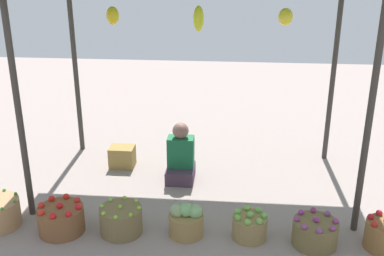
{
  "coord_description": "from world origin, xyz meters",
  "views": [
    {
      "loc": [
        0.45,
        -5.46,
        2.86
      ],
      "look_at": [
        0.0,
        -0.5,
        0.95
      ],
      "focal_mm": 44.01,
      "sensor_mm": 36.0,
      "label": 1
    }
  ],
  "objects_px": {
    "basket_red_tomatoes": "(61,219)",
    "basket_green_apples": "(250,226)",
    "basket_cabbages": "(186,221)",
    "basket_purple_onions": "(315,232)",
    "wooden_crate_near_vendor": "(122,157)",
    "vendor_person": "(181,158)",
    "basket_limes": "(121,220)"
  },
  "relations": [
    {
      "from": "basket_purple_onions",
      "to": "wooden_crate_near_vendor",
      "type": "distance_m",
      "value": 2.9
    },
    {
      "from": "basket_red_tomatoes",
      "to": "basket_limes",
      "type": "relative_size",
      "value": 1.08
    },
    {
      "from": "vendor_person",
      "to": "basket_red_tomatoes",
      "type": "xyz_separation_m",
      "value": [
        -1.14,
        -1.34,
        -0.15
      ]
    },
    {
      "from": "basket_green_apples",
      "to": "wooden_crate_near_vendor",
      "type": "relative_size",
      "value": 1.08
    },
    {
      "from": "wooden_crate_near_vendor",
      "to": "basket_cabbages",
      "type": "bearing_deg",
      "value": -56.3
    },
    {
      "from": "basket_green_apples",
      "to": "wooden_crate_near_vendor",
      "type": "height_order",
      "value": "basket_green_apples"
    },
    {
      "from": "basket_red_tomatoes",
      "to": "basket_green_apples",
      "type": "relative_size",
      "value": 1.34
    },
    {
      "from": "basket_cabbages",
      "to": "basket_purple_onions",
      "type": "distance_m",
      "value": 1.33
    },
    {
      "from": "basket_red_tomatoes",
      "to": "basket_green_apples",
      "type": "bearing_deg",
      "value": 1.83
    },
    {
      "from": "vendor_person",
      "to": "basket_cabbages",
      "type": "bearing_deg",
      "value": -80.95
    },
    {
      "from": "basket_green_apples",
      "to": "basket_cabbages",
      "type": "bearing_deg",
      "value": -179.82
    },
    {
      "from": "vendor_person",
      "to": "basket_limes",
      "type": "relative_size",
      "value": 1.72
    },
    {
      "from": "basket_purple_onions",
      "to": "wooden_crate_near_vendor",
      "type": "height_order",
      "value": "basket_purple_onions"
    },
    {
      "from": "basket_green_apples",
      "to": "wooden_crate_near_vendor",
      "type": "bearing_deg",
      "value": 137.45
    },
    {
      "from": "basket_red_tomatoes",
      "to": "basket_limes",
      "type": "bearing_deg",
      "value": 3.39
    },
    {
      "from": "basket_green_apples",
      "to": "basket_purple_onions",
      "type": "distance_m",
      "value": 0.66
    },
    {
      "from": "basket_limes",
      "to": "basket_purple_onions",
      "type": "bearing_deg",
      "value": -1.07
    },
    {
      "from": "basket_red_tomatoes",
      "to": "basket_green_apples",
      "type": "xyz_separation_m",
      "value": [
        2.01,
        0.06,
        -0.02
      ]
    },
    {
      "from": "basket_limes",
      "to": "basket_green_apples",
      "type": "bearing_deg",
      "value": 1.09
    },
    {
      "from": "basket_limes",
      "to": "basket_cabbages",
      "type": "xyz_separation_m",
      "value": [
        0.7,
        0.02,
        0.01
      ]
    },
    {
      "from": "basket_green_apples",
      "to": "wooden_crate_near_vendor",
      "type": "distance_m",
      "value": 2.35
    },
    {
      "from": "basket_cabbages",
      "to": "basket_green_apples",
      "type": "xyz_separation_m",
      "value": [
        0.67,
        0.0,
        -0.02
      ]
    },
    {
      "from": "vendor_person",
      "to": "basket_limes",
      "type": "xyz_separation_m",
      "value": [
        -0.49,
        -1.31,
        -0.15
      ]
    },
    {
      "from": "basket_red_tomatoes",
      "to": "basket_purple_onions",
      "type": "bearing_deg",
      "value": 0.0
    },
    {
      "from": "vendor_person",
      "to": "basket_purple_onions",
      "type": "bearing_deg",
      "value": -41.21
    },
    {
      "from": "basket_red_tomatoes",
      "to": "basket_purple_onions",
      "type": "relative_size",
      "value": 1.06
    },
    {
      "from": "basket_red_tomatoes",
      "to": "basket_cabbages",
      "type": "xyz_separation_m",
      "value": [
        1.34,
        0.06,
        0.01
      ]
    },
    {
      "from": "basket_limes",
      "to": "basket_cabbages",
      "type": "relative_size",
      "value": 1.23
    },
    {
      "from": "basket_cabbages",
      "to": "wooden_crate_near_vendor",
      "type": "xyz_separation_m",
      "value": [
        -1.06,
        1.59,
        -0.01
      ]
    },
    {
      "from": "basket_red_tomatoes",
      "to": "basket_purple_onions",
      "type": "xyz_separation_m",
      "value": [
        2.67,
        0.0,
        -0.01
      ]
    },
    {
      "from": "basket_cabbages",
      "to": "basket_green_apples",
      "type": "bearing_deg",
      "value": 0.18
    },
    {
      "from": "vendor_person",
      "to": "basket_green_apples",
      "type": "xyz_separation_m",
      "value": [
        0.87,
        -1.28,
        -0.16
      ]
    }
  ]
}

